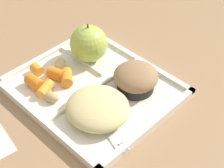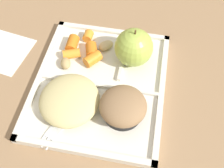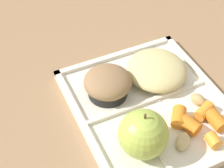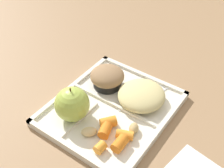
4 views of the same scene
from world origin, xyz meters
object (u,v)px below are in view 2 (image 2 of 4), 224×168
Objects in this scene: lunch_tray at (100,84)px; green_apple at (134,47)px; bran_muffin at (123,107)px; plastic_fork at (64,118)px.

lunch_tray is 3.43× the size of green_apple.
bran_muffin is 0.11m from plastic_fork.
lunch_tray is at bearing -136.99° from bran_muffin.
plastic_fork is at bearing -29.05° from lunch_tray.
plastic_fork is (0.09, -0.05, 0.01)m from lunch_tray.
green_apple is 0.20m from plastic_fork.
lunch_tray is 0.10m from green_apple.
green_apple is 1.01× the size of bran_muffin.
bran_muffin reaches higher than lunch_tray.
green_apple is at bearing 146.85° from plastic_fork.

